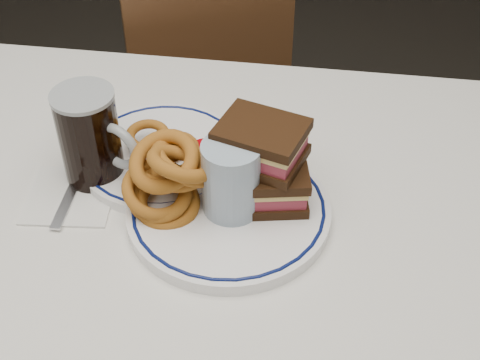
# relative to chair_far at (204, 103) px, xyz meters

# --- Properties ---
(dining_table) EXTENTS (1.27, 0.87, 0.75)m
(dining_table) POSITION_rel_chair_far_xyz_m (-0.02, -0.70, 0.20)
(dining_table) COLOR silver
(dining_table) RESTS_ON floor
(chair_far) EXTENTS (0.50, 0.50, 0.83)m
(chair_far) POSITION_rel_chair_far_xyz_m (0.00, 0.00, 0.00)
(chair_far) COLOR #452916
(chair_far) RESTS_ON floor
(main_plate) EXTENTS (0.30, 0.30, 0.02)m
(main_plate) POSITION_rel_chair_far_xyz_m (0.18, -0.70, 0.31)
(main_plate) COLOR white
(main_plate) RESTS_ON dining_table
(reuben_sandwich) EXTENTS (0.15, 0.14, 0.12)m
(reuben_sandwich) POSITION_rel_chair_far_xyz_m (0.23, -0.67, 0.38)
(reuben_sandwich) COLOR black
(reuben_sandwich) RESTS_ON main_plate
(onion_rings_main) EXTENTS (0.15, 0.13, 0.14)m
(onion_rings_main) POSITION_rel_chair_far_xyz_m (0.09, -0.70, 0.37)
(onion_rings_main) COLOR #68320D
(onion_rings_main) RESTS_ON main_plate
(ketchup_ramekin) EXTENTS (0.05, 0.05, 0.03)m
(ketchup_ramekin) POSITION_rel_chair_far_xyz_m (0.13, -0.61, 0.34)
(ketchup_ramekin) COLOR white
(ketchup_ramekin) RESTS_ON main_plate
(beer_mug) EXTENTS (0.14, 0.09, 0.16)m
(beer_mug) POSITION_rel_chair_far_xyz_m (-0.04, -0.65, 0.38)
(beer_mug) COLOR black
(beer_mug) RESTS_ON dining_table
(water_glass) EXTENTS (0.09, 0.09, 0.13)m
(water_glass) POSITION_rel_chair_far_xyz_m (0.18, -0.70, 0.37)
(water_glass) COLOR #95AAC1
(water_glass) RESTS_ON dining_table
(far_plate) EXTENTS (0.27, 0.27, 0.02)m
(far_plate) POSITION_rel_chair_far_xyz_m (0.05, -0.59, 0.31)
(far_plate) COLOR white
(far_plate) RESTS_ON dining_table
(onion_rings_far) EXTENTS (0.13, 0.11, 0.06)m
(onion_rings_far) POSITION_rel_chair_far_xyz_m (0.06, -0.60, 0.34)
(onion_rings_far) COLOR #68320D
(onion_rings_far) RESTS_ON far_plate
(napkin_fork) EXTENTS (0.14, 0.17, 0.01)m
(napkin_fork) POSITION_rel_chair_far_xyz_m (-0.07, -0.69, 0.30)
(napkin_fork) COLOR silver
(napkin_fork) RESTS_ON dining_table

